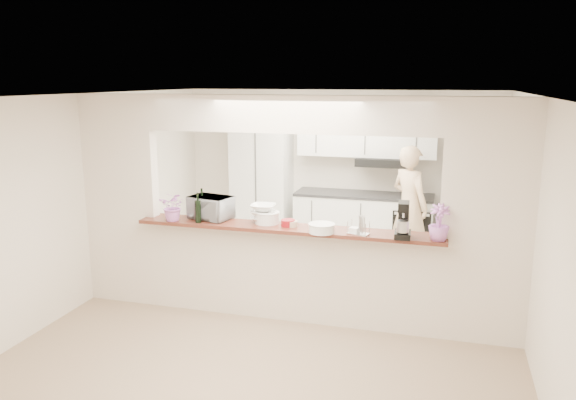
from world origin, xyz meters
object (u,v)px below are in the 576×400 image
at_px(refrigerator, 473,206).
at_px(stand_mixer, 403,221).
at_px(person, 409,206).
at_px(toaster_oven, 211,208).

distance_m(refrigerator, stand_mixer, 2.93).
bearing_deg(stand_mixer, person, 92.00).
distance_m(stand_mixer, person, 2.47).
height_order(refrigerator, person, person).
bearing_deg(refrigerator, person, -158.43).
bearing_deg(toaster_oven, stand_mixer, 8.01).
bearing_deg(refrigerator, toaster_oven, -138.95).
distance_m(toaster_oven, stand_mixer, 2.19).
height_order(refrigerator, stand_mixer, refrigerator).
height_order(toaster_oven, stand_mixer, stand_mixer).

